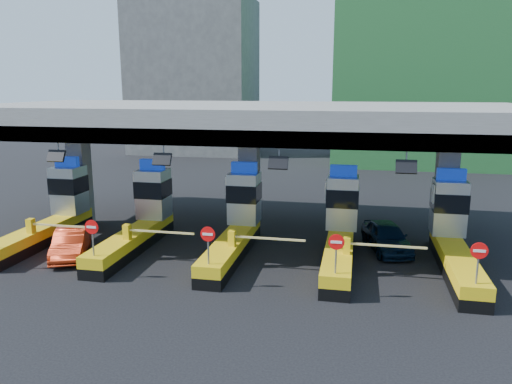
# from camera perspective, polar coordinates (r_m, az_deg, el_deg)

# --- Properties ---
(ground) EXTENTS (120.00, 120.00, 0.00)m
(ground) POSITION_cam_1_polar(r_m,az_deg,el_deg) (24.68, -2.25, -6.77)
(ground) COLOR black
(ground) RESTS_ON ground
(toll_canopy) EXTENTS (28.00, 12.09, 7.00)m
(toll_canopy) POSITION_cam_1_polar(r_m,az_deg,el_deg) (26.21, -0.84, 8.06)
(toll_canopy) COLOR slate
(toll_canopy) RESTS_ON ground
(toll_lane_far_left) EXTENTS (4.43, 8.00, 4.16)m
(toll_lane_far_left) POSITION_cam_1_polar(r_m,az_deg,el_deg) (28.53, -22.04, -2.14)
(toll_lane_far_left) COLOR black
(toll_lane_far_left) RESTS_ON ground
(toll_lane_left) EXTENTS (4.43, 8.00, 4.16)m
(toll_lane_left) POSITION_cam_1_polar(r_m,az_deg,el_deg) (26.13, -12.84, -2.80)
(toll_lane_left) COLOR black
(toll_lane_left) RESTS_ON ground
(toll_lane_center) EXTENTS (4.43, 8.00, 4.16)m
(toll_lane_center) POSITION_cam_1_polar(r_m,az_deg,el_deg) (24.52, -2.12, -3.47)
(toll_lane_center) COLOR black
(toll_lane_center) RESTS_ON ground
(toll_lane_right) EXTENTS (4.43, 8.00, 4.16)m
(toll_lane_right) POSITION_cam_1_polar(r_m,az_deg,el_deg) (23.87, 9.65, -4.07)
(toll_lane_right) COLOR black
(toll_lane_right) RESTS_ON ground
(toll_lane_far_right) EXTENTS (4.43, 8.00, 4.16)m
(toll_lane_far_right) POSITION_cam_1_polar(r_m,az_deg,el_deg) (24.26, 21.57, -4.51)
(toll_lane_far_right) COLOR black
(toll_lane_far_right) RESTS_ON ground
(bg_building_scaffold) EXTENTS (18.00, 12.00, 28.00)m
(bg_building_scaffold) POSITION_cam_1_polar(r_m,az_deg,el_deg) (55.36, 19.08, 17.69)
(bg_building_scaffold) COLOR #1E5926
(bg_building_scaffold) RESTS_ON ground
(bg_building_concrete) EXTENTS (14.00, 10.00, 18.00)m
(bg_building_concrete) POSITION_cam_1_polar(r_m,az_deg,el_deg) (61.87, -7.07, 12.94)
(bg_building_concrete) COLOR #4C4C49
(bg_building_concrete) RESTS_ON ground
(van) EXTENTS (2.72, 4.51, 1.44)m
(van) POSITION_cam_1_polar(r_m,az_deg,el_deg) (25.34, 14.70, -4.95)
(van) COLOR black
(van) RESTS_ON ground
(red_car) EXTENTS (2.84, 4.23, 1.32)m
(red_car) POSITION_cam_1_polar(r_m,az_deg,el_deg) (25.29, -20.40, -5.50)
(red_car) COLOR red
(red_car) RESTS_ON ground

